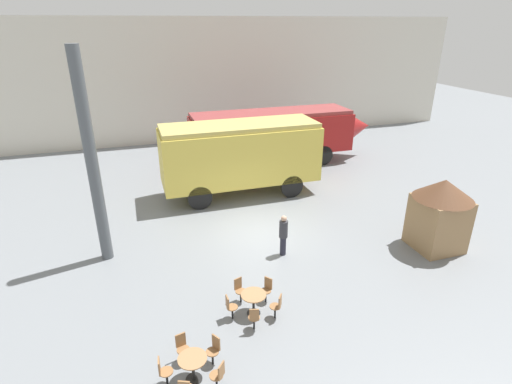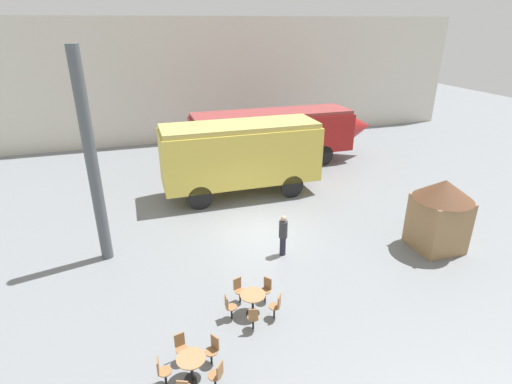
# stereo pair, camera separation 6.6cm
# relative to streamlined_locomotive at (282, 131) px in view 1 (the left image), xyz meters

# --- Properties ---
(ground_plane) EXTENTS (80.00, 80.00, 0.00)m
(ground_plane) POSITION_rel_streamlined_locomotive_xyz_m (-4.29, -8.82, -2.10)
(ground_plane) COLOR gray
(backdrop_wall) EXTENTS (44.00, 0.15, 9.00)m
(backdrop_wall) POSITION_rel_streamlined_locomotive_xyz_m (-4.29, 7.07, 2.40)
(backdrop_wall) COLOR beige
(backdrop_wall) RESTS_ON ground_plane
(streamlined_locomotive) EXTENTS (12.29, 2.83, 3.43)m
(streamlined_locomotive) POSITION_rel_streamlined_locomotive_xyz_m (0.00, 0.00, 0.00)
(streamlined_locomotive) COLOR maroon
(streamlined_locomotive) RESTS_ON ground_plane
(passenger_coach_vintage) EXTENTS (8.17, 2.78, 3.86)m
(passenger_coach_vintage) POSITION_rel_streamlined_locomotive_xyz_m (-3.96, -4.19, 0.20)
(passenger_coach_vintage) COLOR #E0C64C
(passenger_coach_vintage) RESTS_ON ground_plane
(cafe_table_near) EXTENTS (0.76, 0.76, 0.74)m
(cafe_table_near) POSITION_rel_streamlined_locomotive_xyz_m (-8.46, -15.68, -1.55)
(cafe_table_near) COLOR black
(cafe_table_near) RESTS_ON ground_plane
(cafe_table_mid) EXTENTS (0.81, 0.81, 0.74)m
(cafe_table_mid) POSITION_rel_streamlined_locomotive_xyz_m (-6.19, -13.69, -1.53)
(cafe_table_mid) COLOR black
(cafe_table_mid) RESTS_ON ground_plane
(cafe_chair_1) EXTENTS (0.41, 0.40, 0.87)m
(cafe_chair_1) POSITION_rel_streamlined_locomotive_xyz_m (-7.89, -16.17, -1.60)
(cafe_chair_1) COLOR black
(cafe_chair_1) RESTS_ON ground_plane
(cafe_chair_2) EXTENTS (0.40, 0.39, 0.87)m
(cafe_chair_2) POSITION_rel_streamlined_locomotive_xyz_m (-7.81, -15.29, -1.60)
(cafe_chair_2) COLOR black
(cafe_chair_2) RESTS_ON ground_plane
(cafe_chair_3) EXTENTS (0.36, 0.38, 0.87)m
(cafe_chair_3) POSITION_rel_streamlined_locomotive_xyz_m (-8.63, -14.94, -1.60)
(cafe_chair_3) COLOR black
(cafe_chair_3) RESTS_ON ground_plane
(cafe_chair_4) EXTENTS (0.36, 0.36, 0.87)m
(cafe_chair_4) POSITION_rel_streamlined_locomotive_xyz_m (-9.21, -15.62, -1.60)
(cafe_chair_4) COLOR black
(cafe_chair_4) RESTS_ON ground_plane
(cafe_chair_5) EXTENTS (0.37, 0.39, 0.87)m
(cafe_chair_5) POSITION_rel_streamlined_locomotive_xyz_m (-6.46, -12.96, -1.60)
(cafe_chair_5) COLOR black
(cafe_chair_5) RESTS_ON ground_plane
(cafe_chair_6) EXTENTS (0.36, 0.36, 0.87)m
(cafe_chair_6) POSITION_rel_streamlined_locomotive_xyz_m (-6.97, -13.72, -1.60)
(cafe_chair_6) COLOR black
(cafe_chair_6) RESTS_ON ground_plane
(cafe_chair_7) EXTENTS (0.37, 0.39, 0.87)m
(cafe_chair_7) POSITION_rel_streamlined_locomotive_xyz_m (-6.41, -14.44, -1.60)
(cafe_chair_7) COLOR black
(cafe_chair_7) RESTS_ON ground_plane
(cafe_chair_8) EXTENTS (0.40, 0.40, 0.87)m
(cafe_chair_8) POSITION_rel_streamlined_locomotive_xyz_m (-5.55, -14.13, -1.60)
(cafe_chair_8) COLOR black
(cafe_chair_8) RESTS_ON ground_plane
(cafe_chair_9) EXTENTS (0.40, 0.40, 0.87)m
(cafe_chair_9) POSITION_rel_streamlined_locomotive_xyz_m (-5.58, -13.21, -1.60)
(cafe_chair_9) COLOR black
(cafe_chair_9) RESTS_ON ground_plane
(visitor_person) EXTENTS (0.34, 0.34, 1.73)m
(visitor_person) POSITION_rel_streamlined_locomotive_xyz_m (-4.02, -10.67, -1.16)
(visitor_person) COLOR #262633
(visitor_person) RESTS_ON ground_plane
(ticket_kiosk) EXTENTS (2.34, 2.34, 3.00)m
(ticket_kiosk) POSITION_rel_streamlined_locomotive_xyz_m (2.17, -12.03, -0.43)
(ticket_kiosk) COLOR #99754C
(ticket_kiosk) RESTS_ON ground_plane
(support_pillar) EXTENTS (0.44, 0.44, 8.00)m
(support_pillar) POSITION_rel_streamlined_locomotive_xyz_m (-10.74, -8.75, 1.90)
(support_pillar) COLOR #4C5156
(support_pillar) RESTS_ON ground_plane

